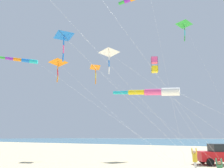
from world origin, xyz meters
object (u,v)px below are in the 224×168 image
(person_child_grey_jacket, at_px, (195,159))
(kite_box_orange_high_right, at_px, (154,65))
(parked_car, at_px, (223,154))
(kite_delta_striped_overhead, at_px, (64,36))
(kite_windsock_blue_topmost, at_px, (21,60))
(kite_delta_magenta_far_left, at_px, (109,53))
(kite_delta_white_trailing, at_px, (96,68))
(kite_delta_black_fish_shape, at_px, (58,63))
(kite_windsock_purple_drifting, at_px, (155,92))
(kite_delta_long_streamer_left, at_px, (184,25))

(person_child_grey_jacket, relative_size, kite_box_orange_high_right, 0.16)
(parked_car, bearing_deg, kite_box_orange_high_right, -61.87)
(kite_delta_striped_overhead, bearing_deg, parked_car, 147.60)
(parked_car, bearing_deg, kite_windsock_blue_topmost, -51.35)
(kite_delta_magenta_far_left, height_order, kite_windsock_blue_topmost, kite_delta_magenta_far_left)
(parked_car, height_order, kite_delta_white_trailing, kite_delta_white_trailing)
(kite_delta_black_fish_shape, relative_size, kite_box_orange_high_right, 1.48)
(kite_delta_black_fish_shape, distance_m, kite_delta_striped_overhead, 13.82)
(kite_windsock_blue_topmost, bearing_deg, kite_windsock_purple_drifting, 116.10)
(kite_delta_white_trailing, distance_m, kite_windsock_blue_topmost, 10.25)
(kite_delta_black_fish_shape, xyz_separation_m, kite_delta_magenta_far_left, (2.98, 10.32, -1.80))
(parked_car, distance_m, person_child_grey_jacket, 6.14)
(kite_delta_black_fish_shape, relative_size, kite_delta_striped_overhead, 1.55)
(kite_delta_striped_overhead, bearing_deg, kite_windsock_blue_topmost, -97.94)
(kite_delta_long_streamer_left, height_order, kite_delta_white_trailing, kite_delta_long_streamer_left)
(person_child_grey_jacket, bearing_deg, kite_windsock_blue_topmost, -67.44)
(kite_box_orange_high_right, xyz_separation_m, kite_windsock_blue_topmost, (9.00, -9.57, -0.27))
(kite_delta_striped_overhead, bearing_deg, kite_delta_magenta_far_left, 179.79)
(kite_delta_magenta_far_left, bearing_deg, kite_delta_black_fish_shape, -106.12)
(parked_car, xyz_separation_m, kite_delta_black_fish_shape, (3.78, -18.34, 11.20))
(kite_delta_white_trailing, relative_size, kite_delta_striped_overhead, 1.49)
(kite_delta_magenta_far_left, distance_m, kite_windsock_blue_topmost, 8.36)
(kite_delta_long_streamer_left, relative_size, kite_delta_striped_overhead, 1.93)
(kite_delta_magenta_far_left, bearing_deg, kite_delta_long_streamer_left, 166.41)
(person_child_grey_jacket, relative_size, kite_windsock_blue_topmost, 0.09)
(person_child_grey_jacket, bearing_deg, kite_delta_long_streamer_left, -166.14)
(kite_delta_black_fish_shape, xyz_separation_m, kite_delta_white_trailing, (-2.09, 4.71, -0.95))
(person_child_grey_jacket, xyz_separation_m, kite_windsock_blue_topmost, (5.68, -13.67, 8.55))
(kite_windsock_purple_drifting, xyz_separation_m, kite_windsock_blue_topmost, (5.37, -10.96, 3.37))
(parked_car, xyz_separation_m, kite_windsock_purple_drifting, (6.37, -3.72, 5.14))
(person_child_grey_jacket, bearing_deg, kite_windsock_purple_drifting, -83.44)
(parked_car, height_order, kite_windsock_purple_drifting, kite_windsock_purple_drifting)
(kite_windsock_purple_drifting, height_order, kite_delta_white_trailing, kite_delta_white_trailing)
(parked_car, xyz_separation_m, kite_box_orange_high_right, (2.73, -5.11, 8.78))
(kite_windsock_purple_drifting, height_order, kite_windsock_blue_topmost, kite_windsock_blue_topmost)
(kite_delta_magenta_far_left, bearing_deg, kite_delta_white_trailing, -132.12)
(kite_delta_striped_overhead, bearing_deg, kite_windsock_purple_drifting, 145.55)
(parked_car, xyz_separation_m, kite_delta_magenta_far_left, (6.76, -8.01, 9.40))
(kite_delta_white_trailing, bearing_deg, kite_delta_black_fish_shape, -66.04)
(person_child_grey_jacket, distance_m, kite_delta_striped_overhead, 13.07)
(kite_box_orange_high_right, bearing_deg, parked_car, 118.13)
(kite_windsock_blue_topmost, bearing_deg, kite_delta_black_fish_shape, -155.29)
(kite_box_orange_high_right, distance_m, kite_delta_white_trailing, 8.71)
(kite_delta_long_streamer_left, bearing_deg, kite_delta_white_trailing, -43.61)
(parked_car, xyz_separation_m, kite_delta_striped_overhead, (12.66, -8.03, 8.77))
(kite_delta_black_fish_shape, bearing_deg, kite_delta_striped_overhead, 49.23)
(kite_delta_white_trailing, bearing_deg, parked_car, 97.04)
(kite_box_orange_high_right, relative_size, kite_delta_striped_overhead, 1.05)
(kite_delta_long_streamer_left, distance_m, kite_delta_striped_overhead, 22.84)
(kite_delta_black_fish_shape, height_order, kite_windsock_purple_drifting, kite_delta_black_fish_shape)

